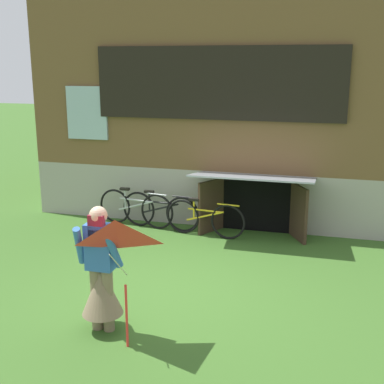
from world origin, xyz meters
The scene contains 7 objects.
ground_plane centered at (0.00, 0.00, 0.00)m, with size 60.00×60.00×0.00m, color #386023.
log_house centered at (0.00, 5.48, 2.42)m, with size 8.06×6.09×4.84m.
person centered at (-0.45, -1.44, 0.69)m, with size 0.61×0.52×1.63m.
kite centered at (-0.02, -1.92, 1.28)m, with size 0.90×0.86×1.55m.
bicycle_yellow centered at (-0.08, 2.39, 0.36)m, with size 1.62×0.24×0.74m.
bicycle_black centered at (-1.06, 2.59, 0.38)m, with size 1.70×0.27×0.78m.
bicycle_silver centered at (-1.61, 2.64, 0.38)m, with size 1.71×0.31×0.79m.
Camera 1 is at (2.20, -6.80, 3.31)m, focal length 47.84 mm.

